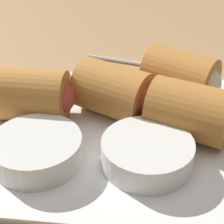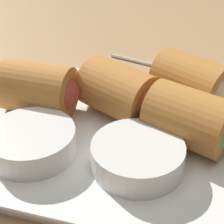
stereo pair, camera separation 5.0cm
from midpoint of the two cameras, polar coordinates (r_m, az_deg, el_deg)
table_surface at (r=38.30cm, az=4.45°, el=-6.84°), size 180.00×140.00×2.00cm
serving_plate at (r=37.93cm, az=3.78°, el=-3.86°), size 30.41×24.08×1.50cm
roll_front_left at (r=35.50cm, az=16.42°, el=-1.36°), size 8.94×7.74×5.47cm
roll_front_right at (r=38.38cm, az=5.31°, el=2.81°), size 9.07×8.12×5.47cm
roll_back_left at (r=41.60cm, az=15.92°, el=4.17°), size 9.14×8.31×5.47cm
roll_back_right at (r=39.12cm, az=-7.15°, el=3.32°), size 8.48×5.66×5.47cm
dipping_bowl_near at (r=32.65cm, az=8.35°, el=-6.77°), size 8.11×8.11×2.41cm
dipping_bowl_far at (r=34.24cm, az=-8.13°, el=-4.56°), size 8.11×8.11×2.41cm
spoon at (r=51.80cm, az=15.24°, el=5.70°), size 15.95×5.35×1.28cm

